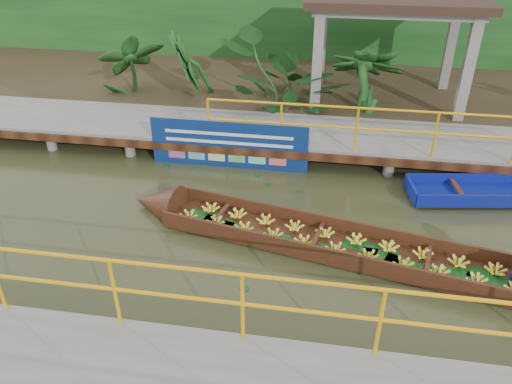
# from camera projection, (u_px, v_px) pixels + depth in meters

# --- Properties ---
(ground) EXTENTS (80.00, 80.00, 0.00)m
(ground) POSITION_uv_depth(u_px,v_px,m) (231.00, 232.00, 9.20)
(ground) COLOR #2E3219
(ground) RESTS_ON ground
(land_strip) EXTENTS (30.00, 8.00, 0.45)m
(land_strip) POSITION_uv_depth(u_px,v_px,m) (280.00, 87.00, 15.43)
(land_strip) COLOR #312818
(land_strip) RESTS_ON ground
(far_dock) EXTENTS (16.00, 2.06, 1.66)m
(far_dock) POSITION_uv_depth(u_px,v_px,m) (260.00, 133.00, 11.85)
(far_dock) COLOR slate
(far_dock) RESTS_ON ground
(pavilion) EXTENTS (4.40, 3.00, 3.00)m
(pavilion) POSITION_uv_depth(u_px,v_px,m) (394.00, 10.00, 12.67)
(pavilion) COLOR slate
(pavilion) RESTS_ON ground
(foliage_backdrop) EXTENTS (30.00, 0.80, 4.00)m
(foliage_backdrop) POSITION_uv_depth(u_px,v_px,m) (290.00, 11.00, 16.63)
(foliage_backdrop) COLOR #144118
(foliage_backdrop) RESTS_ON ground
(vendor_boat) EXTENTS (9.28, 2.81, 2.20)m
(vendor_boat) POSITION_uv_depth(u_px,v_px,m) (397.00, 251.00, 8.29)
(vendor_boat) COLOR #35190E
(vendor_boat) RESTS_ON ground
(blue_banner) EXTENTS (3.54, 0.04, 1.11)m
(blue_banner) POSITION_uv_depth(u_px,v_px,m) (229.00, 145.00, 11.09)
(blue_banner) COLOR navy
(blue_banner) RESTS_ON ground
(tropical_plants) EXTENTS (14.41, 1.41, 1.76)m
(tropical_plants) POSITION_uv_depth(u_px,v_px,m) (358.00, 78.00, 12.69)
(tropical_plants) COLOR #144118
(tropical_plants) RESTS_ON ground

